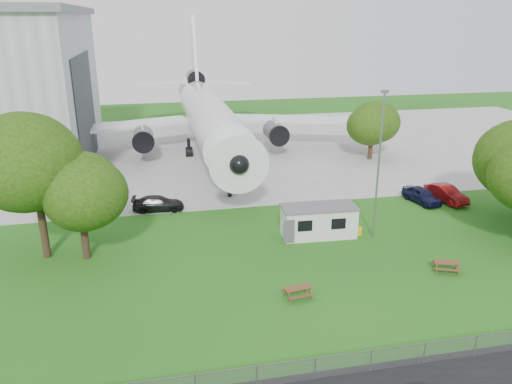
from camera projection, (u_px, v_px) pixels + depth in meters
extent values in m
plane|color=#2C761B|center=(299.00, 283.00, 34.37)|extent=(160.00, 160.00, 0.00)
cube|color=#B7B7B2|center=(222.00, 149.00, 69.48)|extent=(120.00, 46.00, 0.03)
cube|color=#2D3033|center=(86.00, 111.00, 59.38)|extent=(0.16, 16.00, 12.96)
cylinder|color=white|center=(210.00, 118.00, 63.72)|extent=(5.40, 34.00, 5.40)
cone|color=white|center=(234.00, 157.00, 46.16)|extent=(5.40, 5.50, 5.40)
cone|color=white|center=(195.00, 90.00, 82.86)|extent=(4.86, 9.00, 4.86)
cube|color=white|center=(112.00, 127.00, 64.67)|extent=(21.36, 10.77, 0.36)
cube|color=white|center=(297.00, 119.00, 69.47)|extent=(21.36, 10.77, 0.36)
cube|color=white|center=(194.00, 55.00, 80.97)|extent=(0.46, 9.96, 12.17)
cylinder|color=#515459|center=(143.00, 138.00, 62.32)|extent=(2.50, 4.20, 2.50)
cylinder|color=#515459|center=(275.00, 132.00, 65.58)|extent=(2.50, 4.20, 2.50)
cylinder|color=#515459|center=(195.00, 78.00, 81.27)|extent=(2.60, 4.50, 2.60)
cylinder|color=black|center=(229.00, 185.00, 50.68)|extent=(0.36, 0.36, 2.40)
cylinder|color=black|center=(189.00, 147.00, 65.39)|extent=(0.44, 0.44, 2.40)
cylinder|color=black|center=(231.00, 145.00, 66.47)|extent=(0.44, 0.44, 2.40)
cube|color=silver|center=(319.00, 222.00, 41.45)|extent=(6.10, 2.75, 2.50)
cube|color=#59595B|center=(319.00, 207.00, 41.02)|extent=(6.31, 2.96, 0.12)
cylinder|color=gold|center=(359.00, 231.00, 41.85)|extent=(0.50, 0.50, 0.70)
cube|color=gray|center=(352.00, 374.00, 25.59)|extent=(58.00, 0.04, 1.30)
cylinder|color=slate|center=(378.00, 168.00, 39.69)|extent=(0.16, 0.16, 12.00)
cylinder|color=#382619|center=(44.00, 231.00, 37.47)|extent=(0.56, 0.56, 4.23)
sphere|color=#3F6715|center=(34.00, 165.00, 35.76)|extent=(9.18, 9.18, 9.18)
cylinder|color=#382619|center=(85.00, 239.00, 37.44)|extent=(0.56, 0.56, 3.09)
sphere|color=#3F6715|center=(79.00, 192.00, 36.19)|extent=(6.04, 6.04, 6.04)
cylinder|color=#382619|center=(370.00, 150.00, 63.97)|extent=(0.56, 0.56, 2.46)
sphere|color=#3F6715|center=(372.00, 127.00, 62.97)|extent=(6.31, 6.31, 6.31)
imported|color=black|center=(422.00, 195.00, 49.04)|extent=(2.65, 4.71, 1.51)
imported|color=maroon|center=(446.00, 194.00, 49.34)|extent=(2.60, 5.08, 1.59)
imported|color=black|center=(158.00, 204.00, 47.05)|extent=(4.93, 2.33, 1.39)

